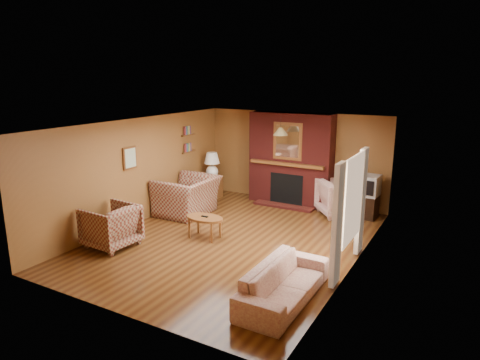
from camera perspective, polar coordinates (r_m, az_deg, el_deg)
The scene contains 20 objects.
floor at distance 8.98m, azimuth -0.91°, elevation -7.96°, with size 6.50×6.50×0.00m, color #44220E.
ceiling at distance 8.39m, azimuth -0.97°, elevation 7.44°, with size 6.50×6.50×0.00m, color white.
wall_back at distance 11.46m, azimuth 7.28°, elevation 3.00°, with size 6.50×6.50×0.00m, color brown.
wall_front at distance 6.15m, azimuth -16.49°, elevation -7.06°, with size 6.50×6.50×0.00m, color brown.
wall_left at distance 10.07m, azimuth -13.33°, elevation 1.22°, with size 6.50×6.50×0.00m, color brown.
wall_right at distance 7.70m, azimuth 15.37°, elevation -2.76°, with size 6.50×6.50×0.00m, color brown.
fireplace at distance 11.22m, azimuth 6.76°, elevation 2.69°, with size 2.20×0.82×2.40m.
window_right at distance 7.54m, azimuth 14.61°, elevation -3.64°, with size 0.10×1.85×2.00m.
bookshelf at distance 11.39m, azimuth -6.78°, elevation 5.32°, with size 0.09×0.55×0.71m.
botanical_print at distance 9.76m, azimuth -14.48°, elevation 2.87°, with size 0.05×0.40×0.50m.
pendant_light at distance 10.47m, azimuth 5.43°, elevation 6.46°, with size 0.36×0.36×0.48m.
plaid_loveseat at distance 10.54m, azimuth -7.06°, elevation -2.11°, with size 1.40×1.23×0.91m, color maroon.
plaid_armchair at distance 8.89m, azimuth -16.84°, elevation -5.87°, with size 0.91×0.93×0.85m, color maroon.
floral_sofa at distance 6.67m, azimuth 5.89°, elevation -13.46°, with size 1.95×0.76×0.57m, color beige.
floral_armchair at distance 10.67m, azimuth 13.13°, elevation -2.32°, with size 0.92×0.95×0.87m, color beige.
coffee_table at distance 8.97m, azimuth -4.73°, elevation -5.29°, with size 0.83×0.52×0.48m.
side_table at distance 11.92m, azimuth -3.71°, elevation -1.01°, with size 0.43×0.43×0.57m, color brown.
table_lamp at distance 11.77m, azimuth -3.76°, elevation 2.18°, with size 0.43×0.43×0.70m.
tv_stand at distance 10.67m, azimuth 16.45°, elevation -3.38°, with size 0.51×0.46×0.56m, color black.
crt_tv at distance 10.53m, azimuth 16.64°, elevation -0.68°, with size 0.55×0.55×0.49m.
Camera 1 is at (4.20, -7.20, 3.33)m, focal length 32.00 mm.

